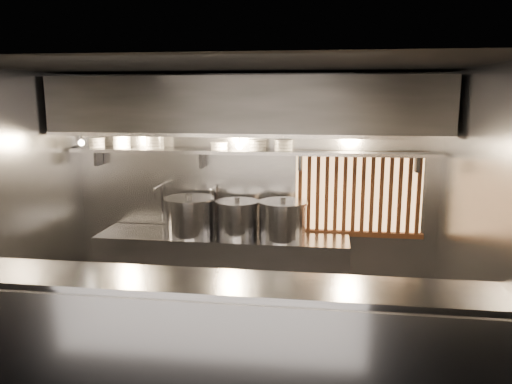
% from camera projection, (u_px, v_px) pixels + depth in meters
% --- Properties ---
extents(floor, '(4.50, 4.50, 0.00)m').
position_uv_depth(floor, '(230.00, 353.00, 5.01)').
color(floor, black).
rests_on(floor, ground).
extents(ceiling, '(4.50, 4.50, 0.00)m').
position_uv_depth(ceiling, '(227.00, 66.00, 4.48)').
color(ceiling, black).
rests_on(ceiling, wall_back).
extents(wall_back, '(4.50, 0.00, 4.50)m').
position_uv_depth(wall_back, '(252.00, 189.00, 6.20)').
color(wall_back, gray).
rests_on(wall_back, floor).
extents(wall_left, '(0.00, 3.00, 3.00)m').
position_uv_depth(wall_left, '(11.00, 210.00, 5.06)').
color(wall_left, gray).
rests_on(wall_left, floor).
extents(wall_right, '(0.00, 3.00, 3.00)m').
position_uv_depth(wall_right, '(476.00, 226.00, 4.43)').
color(wall_right, gray).
rests_on(wall_right, floor).
extents(serving_counter, '(4.50, 0.56, 1.13)m').
position_uv_depth(serving_counter, '(206.00, 347.00, 3.97)').
color(serving_counter, '#9E9EA3').
rests_on(serving_counter, floor).
extents(cooking_bench, '(3.00, 0.70, 0.90)m').
position_uv_depth(cooking_bench, '(223.00, 270.00, 6.07)').
color(cooking_bench, '#9E9EA3').
rests_on(cooking_bench, floor).
extents(bowl_shelf, '(4.40, 0.34, 0.04)m').
position_uv_depth(bowl_shelf, '(249.00, 152.00, 5.94)').
color(bowl_shelf, '#9E9EA3').
rests_on(bowl_shelf, wall_back).
extents(exhaust_hood, '(4.40, 0.81, 0.65)m').
position_uv_depth(exhaust_hood, '(246.00, 106.00, 5.62)').
color(exhaust_hood, '#2D2D30').
rests_on(exhaust_hood, ceiling).
extents(wood_screen, '(1.56, 0.09, 1.04)m').
position_uv_depth(wood_screen, '(358.00, 194.00, 5.98)').
color(wood_screen, '#FFBF72').
rests_on(wood_screen, wall_back).
extents(faucet_left, '(0.04, 0.30, 0.50)m').
position_uv_depth(faucet_left, '(160.00, 196.00, 6.25)').
color(faucet_left, silver).
rests_on(faucet_left, wall_back).
extents(faucet_right, '(0.04, 0.30, 0.50)m').
position_uv_depth(faucet_right, '(214.00, 197.00, 6.15)').
color(faucet_right, silver).
rests_on(faucet_right, wall_back).
extents(heat_lamp, '(0.25, 0.35, 0.20)m').
position_uv_depth(heat_lamp, '(80.00, 138.00, 5.71)').
color(heat_lamp, '#9E9EA3').
rests_on(heat_lamp, exhaust_hood).
extents(pendant_bulb, '(0.09, 0.09, 0.19)m').
position_uv_depth(pendant_bulb, '(239.00, 146.00, 5.82)').
color(pendant_bulb, '#2D2D30').
rests_on(pendant_bulb, exhaust_hood).
extents(stock_pot_left, '(0.80, 0.80, 0.49)m').
position_uv_depth(stock_pot_left, '(190.00, 216.00, 5.98)').
color(stock_pot_left, '#9E9EA3').
rests_on(stock_pot_left, cooking_bench).
extents(stock_pot_mid, '(0.69, 0.69, 0.45)m').
position_uv_depth(stock_pot_mid, '(237.00, 218.00, 5.94)').
color(stock_pot_mid, '#9E9EA3').
rests_on(stock_pot_mid, cooking_bench).
extents(stock_pot_right, '(0.72, 0.72, 0.48)m').
position_uv_depth(stock_pot_right, '(283.00, 220.00, 5.79)').
color(stock_pot_right, '#9E9EA3').
rests_on(stock_pot_right, cooking_bench).
extents(bowl_stack_0, '(0.21, 0.21, 0.13)m').
position_uv_depth(bowl_stack_0, '(97.00, 143.00, 6.19)').
color(bowl_stack_0, white).
rests_on(bowl_stack_0, bowl_shelf).
extents(bowl_stack_1, '(0.22, 0.22, 0.17)m').
position_uv_depth(bowl_stack_1, '(122.00, 141.00, 6.14)').
color(bowl_stack_1, white).
rests_on(bowl_stack_1, bowl_shelf).
extents(bowl_stack_2, '(0.23, 0.23, 0.17)m').
position_uv_depth(bowl_stack_2, '(155.00, 142.00, 6.08)').
color(bowl_stack_2, white).
rests_on(bowl_stack_2, bowl_shelf).
extents(bowl_stack_3, '(0.22, 0.22, 0.09)m').
position_uv_depth(bowl_stack_3, '(219.00, 146.00, 5.98)').
color(bowl_stack_3, white).
rests_on(bowl_stack_3, bowl_shelf).
extents(bowl_stack_4, '(0.22, 0.22, 0.13)m').
position_uv_depth(bowl_stack_4, '(258.00, 145.00, 5.91)').
color(bowl_stack_4, white).
rests_on(bowl_stack_4, bowl_shelf).
extents(bowl_stack_5, '(0.23, 0.23, 0.13)m').
position_uv_depth(bowl_stack_5, '(283.00, 145.00, 5.87)').
color(bowl_stack_5, white).
rests_on(bowl_stack_5, bowl_shelf).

